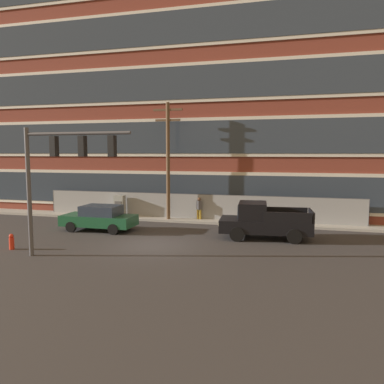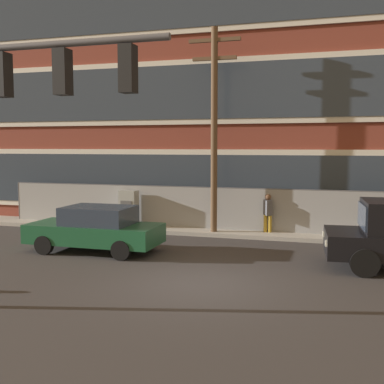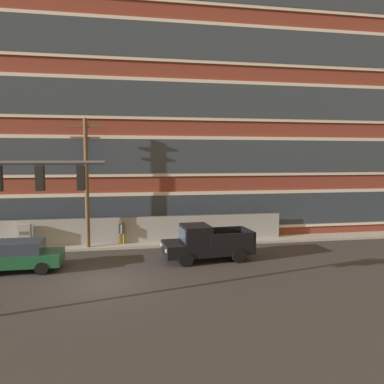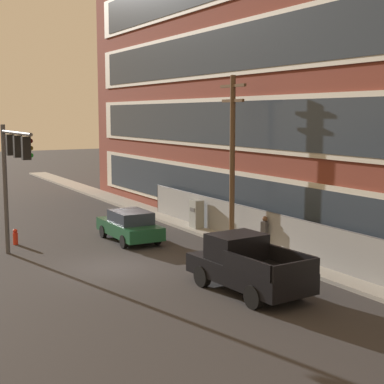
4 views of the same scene
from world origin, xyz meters
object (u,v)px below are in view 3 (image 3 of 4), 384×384
sedan_dark_green (17,256)px  utility_pole_near_corner (87,178)px  electrical_cabinet (25,238)px  pedestrian_near_cabinet (122,231)px  pickup_truck_black (206,244)px  traffic_signal_mast (6,200)px

sedan_dark_green → utility_pole_near_corner: (3.11, 4.09, 3.69)m
sedan_dark_green → electrical_cabinet: bearing=99.0°
sedan_dark_green → utility_pole_near_corner: 6.32m
pedestrian_near_cabinet → electrical_cabinet: bearing=-177.2°
utility_pole_near_corner → pedestrian_near_cabinet: utility_pole_near_corner is taller
pickup_truck_black → pedestrian_near_cabinet: bearing=137.9°
electrical_cabinet → pedestrian_near_cabinet: 5.90m
traffic_signal_mast → utility_pole_near_corner: utility_pole_near_corner is taller
traffic_signal_mast → sedan_dark_green: (-1.34, 5.94, -3.50)m
traffic_signal_mast → electrical_cabinet: traffic_signal_mast is taller
traffic_signal_mast → utility_pole_near_corner: bearing=80.0°
pickup_truck_black → electrical_cabinet: bearing=159.6°
traffic_signal_mast → pickup_truck_black: size_ratio=1.14×
sedan_dark_green → utility_pole_near_corner: size_ratio=0.55×
pickup_truck_black → sedan_dark_green: 9.90m
traffic_signal_mast → utility_pole_near_corner: size_ratio=0.72×
pickup_truck_black → pedestrian_near_cabinet: (-4.68, 4.22, 0.02)m
traffic_signal_mast → pedestrian_near_cabinet: traffic_signal_mast is taller
utility_pole_near_corner → sedan_dark_green: bearing=-127.3°
pickup_truck_black → electrical_cabinet: (-10.57, 3.94, -0.10)m
pickup_truck_black → sedan_dark_green: (-9.90, -0.31, -0.15)m
sedan_dark_green → pedestrian_near_cabinet: 6.92m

